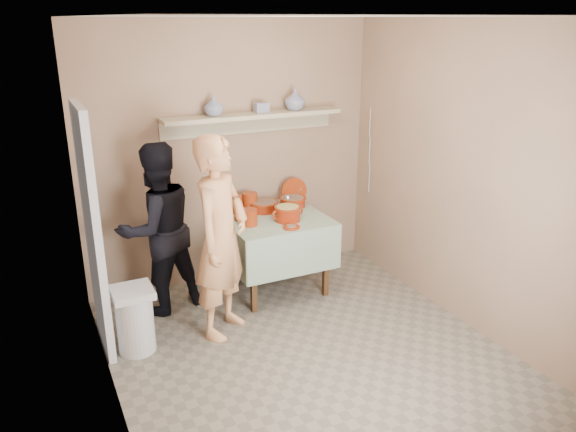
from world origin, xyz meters
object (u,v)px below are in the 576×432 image
person_cook (221,238)px  person_helper (157,229)px  trash_bin (135,320)px  serving_table (274,228)px  cazuela_rice (288,212)px

person_cook → person_helper: person_cook is taller
person_helper → trash_bin: 0.89m
person_cook → serving_table: (0.74, 0.57, -0.22)m
person_cook → serving_table: person_cook is taller
person_cook → cazuela_rice: 0.90m
person_helper → cazuela_rice: 1.22m
cazuela_rice → trash_bin: (-1.56, -0.40, -0.56)m
serving_table → trash_bin: 1.64m
serving_table → cazuela_rice: cazuela_rice is taller
cazuela_rice → serving_table: bearing=113.1°
trash_bin → cazuela_rice: bearing=14.2°
person_cook → cazuela_rice: size_ratio=5.25×
person_helper → cazuela_rice: bearing=153.4°
serving_table → trash_bin: bearing=-159.4°
person_cook → trash_bin: person_cook is taller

